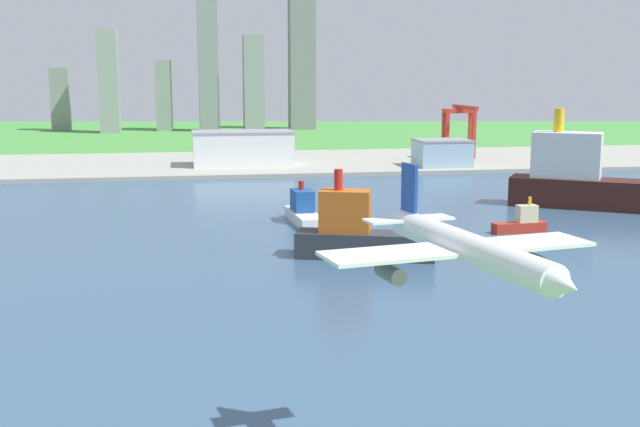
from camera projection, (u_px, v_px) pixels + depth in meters
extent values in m
plane|color=#48923F|center=(263.00, 216.00, 336.18)|extent=(2400.00, 2400.00, 0.00)
cube|color=#385675|center=(280.00, 245.00, 277.87)|extent=(840.00, 360.00, 0.15)
cube|color=#9E9E91|center=(235.00, 163.00, 520.58)|extent=(840.00, 140.00, 2.50)
cylinder|color=white|center=(467.00, 247.00, 106.69)|extent=(11.10, 38.61, 4.06)
cone|color=white|center=(565.00, 285.00, 87.37)|extent=(4.62, 5.11, 3.86)
cube|color=white|center=(459.00, 249.00, 108.57)|extent=(39.35, 15.42, 0.50)
cube|color=#193899|center=(409.00, 196.00, 121.95)|extent=(1.34, 4.64, 9.75)
cube|color=white|center=(409.00, 219.00, 122.58)|extent=(14.38, 6.72, 0.36)
cylinder|color=#4C4F54|center=(531.00, 260.00, 111.53)|extent=(3.19, 5.71, 2.24)
cylinder|color=#4C4F54|center=(390.00, 273.00, 104.25)|extent=(3.19, 5.71, 2.24)
cube|color=#2D3338|center=(365.00, 245.00, 257.82)|extent=(45.95, 24.81, 8.38)
cube|color=#BF5919|center=(345.00, 211.00, 256.92)|extent=(18.26, 14.18, 13.54)
cylinder|color=red|center=(338.00, 180.00, 255.50)|extent=(2.76, 2.76, 6.71)
cube|color=#B22D1E|center=(519.00, 227.00, 299.69)|extent=(21.09, 6.98, 3.79)
cube|color=beige|center=(527.00, 214.00, 299.55)|extent=(7.82, 4.91, 6.45)
cylinder|color=yellow|center=(530.00, 201.00, 299.00)|extent=(1.21, 1.21, 3.04)
cube|color=#381914|center=(605.00, 194.00, 351.33)|extent=(78.20, 58.51, 12.89)
cube|color=silver|center=(567.00, 155.00, 354.98)|extent=(32.76, 28.36, 20.27)
cylinder|color=yellow|center=(559.00, 120.00, 353.89)|extent=(4.31, 4.31, 10.31)
cube|color=white|center=(304.00, 218.00, 318.66)|extent=(11.42, 35.92, 4.32)
cube|color=#19478C|center=(302.00, 200.00, 320.69)|extent=(8.44, 13.23, 8.46)
cylinder|color=red|center=(301.00, 185.00, 321.36)|extent=(2.17, 2.17, 3.46)
cube|color=#B72D23|center=(447.00, 136.00, 534.57)|extent=(2.20, 2.20, 30.25)
cube|color=#B72D23|center=(474.00, 136.00, 537.60)|extent=(2.20, 2.20, 30.25)
cube|color=#B72D23|center=(443.00, 135.00, 542.35)|extent=(2.20, 2.20, 30.25)
cube|color=#B72D23|center=(470.00, 135.00, 545.37)|extent=(2.20, 2.20, 30.25)
cube|color=#B72D23|center=(459.00, 111.00, 537.13)|extent=(21.09, 10.00, 2.80)
cube|color=#B72D23|center=(465.00, 107.00, 526.18)|extent=(2.60, 43.10, 2.60)
cube|color=white|center=(243.00, 149.00, 498.72)|extent=(61.04, 31.68, 20.06)
cube|color=gray|center=(242.00, 132.00, 496.89)|extent=(62.27, 32.32, 1.20)
cube|color=#99BCD1|center=(442.00, 154.00, 493.47)|extent=(31.90, 26.54, 15.29)
cube|color=gray|center=(442.00, 140.00, 492.05)|extent=(32.54, 27.07, 1.20)
cube|color=gray|center=(61.00, 99.00, 837.15)|extent=(18.73, 18.76, 64.50)
cube|color=gray|center=(109.00, 81.00, 801.66)|extent=(18.96, 25.25, 102.12)
cube|color=gray|center=(164.00, 95.00, 835.75)|extent=(16.50, 22.36, 72.63)
cube|color=gray|center=(208.00, 64.00, 822.36)|extent=(19.78, 25.24, 137.20)
cube|color=gray|center=(254.00, 84.00, 816.25)|extent=(20.31, 21.08, 96.61)
cube|color=gray|center=(302.00, 64.00, 852.25)|extent=(27.08, 22.96, 137.54)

